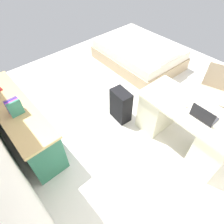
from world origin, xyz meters
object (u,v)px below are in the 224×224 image
object	(u,v)px
desk	(184,125)
suitcase_black	(121,105)
laptop	(203,116)
office_chair	(211,95)
bed	(139,54)
credenza	(21,123)
computer_mouse	(187,105)

from	to	relation	value
desk	suitcase_black	world-z (taller)	desk
suitcase_black	laptop	world-z (taller)	laptop
office_chair	suitcase_black	size ratio (longest dim) A/B	1.60
desk	laptop	xyz separation A→B (m)	(-0.19, 0.05, 0.40)
office_chair	bed	world-z (taller)	office_chair
credenza	suitcase_black	bearing A→B (deg)	-115.19
bed	suitcase_black	world-z (taller)	suitcase_black
credenza	suitcase_black	distance (m)	1.59
desk	credenza	distance (m)	2.44
office_chair	credenza	distance (m)	3.11
suitcase_black	computer_mouse	xyz separation A→B (m)	(-0.93, -0.34, 0.46)
credenza	suitcase_black	world-z (taller)	credenza
desk	credenza	world-z (taller)	desk
office_chair	laptop	bearing A→B (deg)	105.08
desk	suitcase_black	size ratio (longest dim) A/B	2.48
credenza	bed	distance (m)	3.01
office_chair	suitcase_black	distance (m)	1.54
office_chair	bed	size ratio (longest dim) A/B	0.48
computer_mouse	laptop	bearing A→B (deg)	170.98
office_chair	suitcase_black	xyz separation A→B (m)	(0.94, 1.22, -0.12)
laptop	computer_mouse	world-z (taller)	laptop
desk	bed	distance (m)	2.35
desk	credenza	xyz separation A→B (m)	(1.68, 1.77, -0.02)
office_chair	computer_mouse	distance (m)	0.94
laptop	computer_mouse	bearing A→B (deg)	-10.85
bed	laptop	size ratio (longest dim) A/B	6.17
desk	bed	xyz separation A→B (m)	(2.00, -1.21, -0.15)
desk	computer_mouse	size ratio (longest dim) A/B	14.60
desk	office_chair	xyz separation A→B (m)	(0.06, -0.88, 0.03)
laptop	bed	bearing A→B (deg)	-29.94
bed	suitcase_black	bearing A→B (deg)	122.84
credenza	bed	bearing A→B (deg)	-83.77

